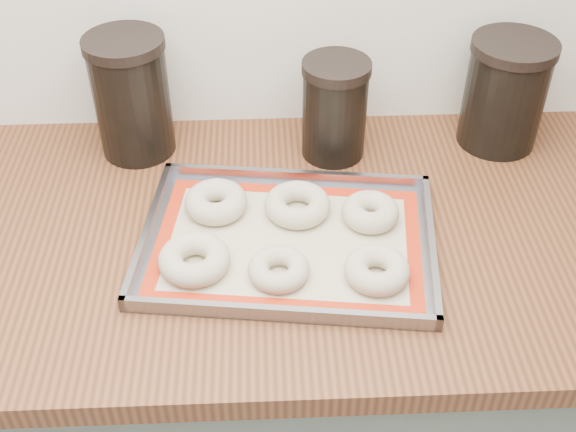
{
  "coord_description": "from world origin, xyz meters",
  "views": [
    {
      "loc": [
        -0.22,
        0.79,
        1.68
      ],
      "look_at": [
        -0.18,
        1.63,
        0.96
      ],
      "focal_mm": 45.0,
      "sensor_mm": 36.0,
      "label": 1
    }
  ],
  "objects_px": {
    "canister_mid": "(335,109)",
    "canister_right": "(505,93)",
    "bagel_front_right": "(377,270)",
    "bagel_back_left": "(216,202)",
    "bagel_back_right": "(370,212)",
    "bagel_back_mid": "(297,205)",
    "canister_left": "(132,96)",
    "bagel_front_mid": "(279,269)",
    "bagel_front_left": "(194,259)",
    "baking_tray": "(288,241)"
  },
  "relations": [
    {
      "from": "baking_tray",
      "to": "bagel_back_left",
      "type": "bearing_deg",
      "value": 144.25
    },
    {
      "from": "bagel_back_left",
      "to": "canister_mid",
      "type": "height_order",
      "value": "canister_mid"
    },
    {
      "from": "canister_right",
      "to": "bagel_back_mid",
      "type": "bearing_deg",
      "value": -152.26
    },
    {
      "from": "bagel_front_right",
      "to": "bagel_back_left",
      "type": "bearing_deg",
      "value": 145.42
    },
    {
      "from": "bagel_front_right",
      "to": "canister_right",
      "type": "bearing_deg",
      "value": 52.55
    },
    {
      "from": "bagel_front_mid",
      "to": "canister_left",
      "type": "bearing_deg",
      "value": 125.13
    },
    {
      "from": "bagel_front_right",
      "to": "canister_left",
      "type": "relative_size",
      "value": 0.44
    },
    {
      "from": "bagel_front_mid",
      "to": "canister_right",
      "type": "xyz_separation_m",
      "value": [
        0.42,
        0.35,
        0.08
      ]
    },
    {
      "from": "bagel_back_mid",
      "to": "canister_right",
      "type": "height_order",
      "value": "canister_right"
    },
    {
      "from": "bagel_front_mid",
      "to": "baking_tray",
      "type": "bearing_deg",
      "value": 77.08
    },
    {
      "from": "bagel_front_right",
      "to": "canister_right",
      "type": "relative_size",
      "value": 0.48
    },
    {
      "from": "baking_tray",
      "to": "canister_left",
      "type": "distance_m",
      "value": 0.4
    },
    {
      "from": "bagel_front_left",
      "to": "bagel_front_right",
      "type": "distance_m",
      "value": 0.28
    },
    {
      "from": "baking_tray",
      "to": "bagel_front_mid",
      "type": "distance_m",
      "value": 0.08
    },
    {
      "from": "bagel_front_left",
      "to": "bagel_front_right",
      "type": "bearing_deg",
      "value": -7.05
    },
    {
      "from": "bagel_front_right",
      "to": "bagel_back_left",
      "type": "relative_size",
      "value": 0.95
    },
    {
      "from": "bagel_front_mid",
      "to": "bagel_back_left",
      "type": "bearing_deg",
      "value": 121.79
    },
    {
      "from": "bagel_front_right",
      "to": "bagel_back_right",
      "type": "bearing_deg",
      "value": 86.81
    },
    {
      "from": "baking_tray",
      "to": "bagel_front_left",
      "type": "height_order",
      "value": "bagel_front_left"
    },
    {
      "from": "bagel_front_mid",
      "to": "bagel_back_mid",
      "type": "bearing_deg",
      "value": 76.24
    },
    {
      "from": "bagel_back_left",
      "to": "canister_left",
      "type": "distance_m",
      "value": 0.26
    },
    {
      "from": "canister_mid",
      "to": "canister_right",
      "type": "bearing_deg",
      "value": 4.64
    },
    {
      "from": "canister_mid",
      "to": "bagel_back_mid",
      "type": "bearing_deg",
      "value": -112.89
    },
    {
      "from": "canister_mid",
      "to": "bagel_front_mid",
      "type": "bearing_deg",
      "value": -108.87
    },
    {
      "from": "baking_tray",
      "to": "bagel_back_mid",
      "type": "bearing_deg",
      "value": 75.37
    },
    {
      "from": "bagel_back_mid",
      "to": "canister_right",
      "type": "relative_size",
      "value": 0.53
    },
    {
      "from": "canister_mid",
      "to": "canister_right",
      "type": "relative_size",
      "value": 0.91
    },
    {
      "from": "bagel_front_right",
      "to": "bagel_back_left",
      "type": "xyz_separation_m",
      "value": [
        -0.25,
        0.17,
        0.0
      ]
    },
    {
      "from": "bagel_back_right",
      "to": "canister_right",
      "type": "bearing_deg",
      "value": 40.29
    },
    {
      "from": "bagel_back_mid",
      "to": "canister_mid",
      "type": "bearing_deg",
      "value": 67.11
    },
    {
      "from": "baking_tray",
      "to": "bagel_front_left",
      "type": "xyz_separation_m",
      "value": [
        -0.14,
        -0.05,
        0.02
      ]
    },
    {
      "from": "bagel_front_left",
      "to": "bagel_back_right",
      "type": "distance_m",
      "value": 0.3
    },
    {
      "from": "bagel_back_right",
      "to": "canister_right",
      "type": "height_order",
      "value": "canister_right"
    },
    {
      "from": "bagel_back_left",
      "to": "canister_right",
      "type": "xyz_separation_m",
      "value": [
        0.52,
        0.19,
        0.08
      ]
    },
    {
      "from": "bagel_front_mid",
      "to": "bagel_back_left",
      "type": "distance_m",
      "value": 0.19
    },
    {
      "from": "baking_tray",
      "to": "bagel_front_left",
      "type": "bearing_deg",
      "value": -160.27
    },
    {
      "from": "bagel_front_mid",
      "to": "bagel_back_left",
      "type": "height_order",
      "value": "bagel_back_left"
    },
    {
      "from": "bagel_front_left",
      "to": "bagel_back_left",
      "type": "height_order",
      "value": "bagel_back_left"
    },
    {
      "from": "bagel_front_right",
      "to": "canister_mid",
      "type": "height_order",
      "value": "canister_mid"
    },
    {
      "from": "canister_left",
      "to": "canister_right",
      "type": "xyz_separation_m",
      "value": [
        0.67,
        -0.0,
        -0.01
      ]
    },
    {
      "from": "bagel_front_mid",
      "to": "canister_right",
      "type": "height_order",
      "value": "canister_right"
    },
    {
      "from": "bagel_front_right",
      "to": "canister_mid",
      "type": "distance_m",
      "value": 0.35
    },
    {
      "from": "bagel_back_right",
      "to": "bagel_front_left",
      "type": "bearing_deg",
      "value": -160.56
    },
    {
      "from": "bagel_back_left",
      "to": "canister_right",
      "type": "relative_size",
      "value": 0.51
    },
    {
      "from": "bagel_front_right",
      "to": "bagel_back_right",
      "type": "xyz_separation_m",
      "value": [
        0.01,
        0.13,
        0.0
      ]
    },
    {
      "from": "canister_left",
      "to": "canister_right",
      "type": "bearing_deg",
      "value": -0.17
    },
    {
      "from": "bagel_front_right",
      "to": "bagel_back_mid",
      "type": "xyz_separation_m",
      "value": [
        -0.11,
        0.16,
        -0.0
      ]
    },
    {
      "from": "baking_tray",
      "to": "canister_right",
      "type": "bearing_deg",
      "value": 34.18
    },
    {
      "from": "bagel_front_left",
      "to": "canister_mid",
      "type": "distance_m",
      "value": 0.39
    },
    {
      "from": "bagel_front_right",
      "to": "canister_left",
      "type": "xyz_separation_m",
      "value": [
        -0.4,
        0.36,
        0.09
      ]
    }
  ]
}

